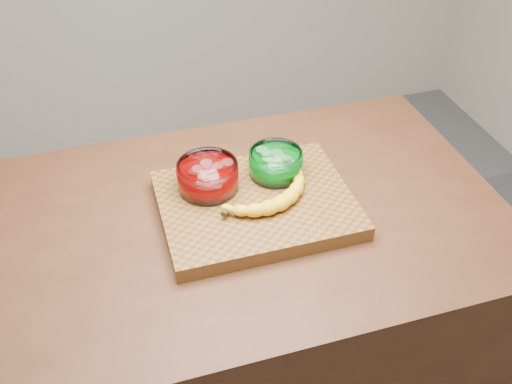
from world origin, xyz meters
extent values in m
cube|color=#482715|center=(0.00, 0.00, 0.45)|extent=(1.20, 0.80, 0.90)
cube|color=brown|center=(0.00, 0.00, 0.92)|extent=(0.45, 0.35, 0.04)
cylinder|color=white|center=(-0.10, 0.07, 0.97)|extent=(0.15, 0.15, 0.07)
cylinder|color=#AE0000|center=(-0.10, 0.07, 0.96)|extent=(0.12, 0.12, 0.04)
cylinder|color=#DC4845|center=(-0.10, 0.07, 0.99)|extent=(0.12, 0.12, 0.02)
cylinder|color=white|center=(0.07, 0.08, 0.97)|extent=(0.13, 0.13, 0.06)
cylinder|color=#029415|center=(0.07, 0.08, 0.96)|extent=(0.11, 0.11, 0.04)
cylinder|color=#6CE56F|center=(0.07, 0.08, 0.99)|extent=(0.11, 0.11, 0.02)
camera|label=1|loc=(-0.30, -0.98, 1.81)|focal=40.00mm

